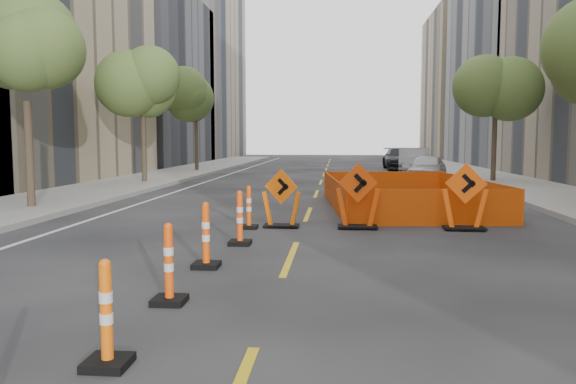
# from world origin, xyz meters

# --- Properties ---
(ground_plane) EXTENTS (140.00, 140.00, 0.00)m
(ground_plane) POSITION_xyz_m (0.00, 0.00, 0.00)
(ground_plane) COLOR black
(sidewalk_left) EXTENTS (4.00, 90.00, 0.15)m
(sidewalk_left) POSITION_xyz_m (-9.00, 12.00, 0.07)
(sidewalk_left) COLOR gray
(sidewalk_left) RESTS_ON ground
(bld_left_d) EXTENTS (12.00, 16.00, 14.00)m
(bld_left_d) POSITION_xyz_m (-17.00, 39.20, 7.00)
(bld_left_d) COLOR #4C4C51
(bld_left_d) RESTS_ON ground
(bld_left_e) EXTENTS (12.00, 20.00, 20.00)m
(bld_left_e) POSITION_xyz_m (-17.00, 55.60, 10.00)
(bld_left_e) COLOR gray
(bld_left_e) RESTS_ON ground
(bld_right_d) EXTENTS (12.00, 18.00, 20.00)m
(bld_right_d) POSITION_xyz_m (17.00, 40.20, 10.00)
(bld_right_d) COLOR gray
(bld_right_d) RESTS_ON ground
(bld_right_e) EXTENTS (12.00, 14.00, 16.00)m
(bld_right_e) POSITION_xyz_m (17.00, 58.60, 8.00)
(bld_right_e) COLOR tan
(bld_right_e) RESTS_ON ground
(tree_l_b) EXTENTS (2.80, 2.80, 5.95)m
(tree_l_b) POSITION_xyz_m (-8.40, 10.00, 4.53)
(tree_l_b) COLOR #382B1E
(tree_l_b) RESTS_ON ground
(tree_l_c) EXTENTS (2.80, 2.80, 5.95)m
(tree_l_c) POSITION_xyz_m (-8.40, 20.00, 4.53)
(tree_l_c) COLOR #382B1E
(tree_l_c) RESTS_ON ground
(tree_l_d) EXTENTS (2.80, 2.80, 5.95)m
(tree_l_d) POSITION_xyz_m (-8.40, 30.00, 4.53)
(tree_l_d) COLOR #382B1E
(tree_l_d) RESTS_ON ground
(tree_r_c) EXTENTS (2.80, 2.80, 5.95)m
(tree_r_c) POSITION_xyz_m (8.40, 22.00, 4.53)
(tree_r_c) COLOR #382B1E
(tree_r_c) RESTS_ON ground
(channelizer_2) EXTENTS (0.42, 0.42, 1.06)m
(channelizer_2) POSITION_xyz_m (-1.33, -1.09, 0.53)
(channelizer_2) COLOR orange
(channelizer_2) RESTS_ON ground
(channelizer_3) EXTENTS (0.43, 0.43, 1.08)m
(channelizer_3) POSITION_xyz_m (-1.36, 1.00, 0.54)
(channelizer_3) COLOR #F64B0A
(channelizer_3) RESTS_ON ground
(channelizer_4) EXTENTS (0.44, 0.44, 1.12)m
(channelizer_4) POSITION_xyz_m (-1.36, 3.09, 0.56)
(channelizer_4) COLOR #EF4D0A
(channelizer_4) RESTS_ON ground
(channelizer_5) EXTENTS (0.44, 0.44, 1.13)m
(channelizer_5) POSITION_xyz_m (-1.15, 5.18, 0.56)
(channelizer_5) COLOR #FF4B0A
(channelizer_5) RESTS_ON ground
(channelizer_6) EXTENTS (0.42, 0.42, 1.05)m
(channelizer_6) POSITION_xyz_m (-1.30, 7.27, 0.53)
(channelizer_6) COLOR #E84D09
(channelizer_6) RESTS_ON ground
(chevron_sign_left) EXTENTS (1.10, 0.85, 1.45)m
(chevron_sign_left) POSITION_xyz_m (-0.53, 7.53, 0.72)
(chevron_sign_left) COLOR orange
(chevron_sign_left) RESTS_ON ground
(chevron_sign_center) EXTENTS (1.18, 0.86, 1.60)m
(chevron_sign_center) POSITION_xyz_m (1.34, 7.50, 0.80)
(chevron_sign_center) COLOR #D63F09
(chevron_sign_center) RESTS_ON ground
(chevron_sign_right) EXTENTS (1.23, 0.98, 1.61)m
(chevron_sign_right) POSITION_xyz_m (3.89, 7.50, 0.80)
(chevron_sign_right) COLOR #FF540A
(chevron_sign_right) RESTS_ON ground
(safety_fence) EXTENTS (5.10, 7.88, 0.94)m
(safety_fence) POSITION_xyz_m (2.92, 11.76, 0.47)
(safety_fence) COLOR orange
(safety_fence) RESTS_ON ground
(parked_car_near) EXTENTS (2.72, 4.44, 1.41)m
(parked_car_near) POSITION_xyz_m (5.31, 22.44, 0.71)
(parked_car_near) COLOR #B6B5B7
(parked_car_near) RESTS_ON ground
(parked_car_mid) EXTENTS (2.27, 5.15, 1.65)m
(parked_car_mid) POSITION_xyz_m (5.31, 27.61, 0.82)
(parked_car_mid) COLOR gray
(parked_car_mid) RESTS_ON ground
(parked_car_far) EXTENTS (2.23, 5.34, 1.54)m
(parked_car_far) POSITION_xyz_m (5.23, 34.27, 0.77)
(parked_car_far) COLOR black
(parked_car_far) RESTS_ON ground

